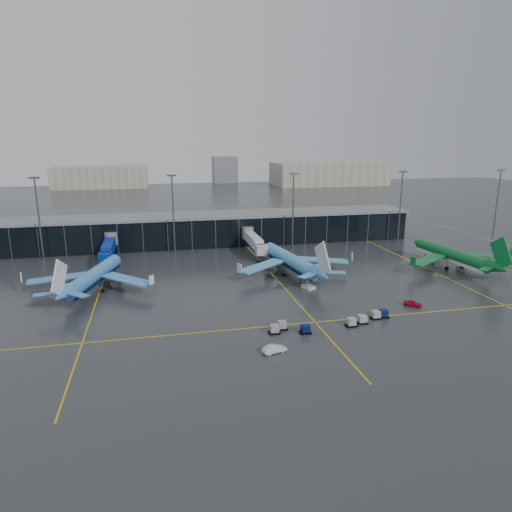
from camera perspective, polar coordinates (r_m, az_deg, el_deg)
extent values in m
plane|color=#282B2D|center=(105.49, -0.52, -5.68)|extent=(600.00, 600.00, 0.00)
cube|color=black|center=(163.27, -5.09, 3.30)|extent=(140.00, 16.00, 10.00)
cube|color=slate|center=(162.34, -5.13, 5.14)|extent=(142.00, 17.00, 0.80)
cylinder|color=#595B60|center=(154.25, -17.66, 2.10)|extent=(4.00, 4.00, 4.00)
cube|color=navy|center=(141.30, -18.07, 0.65)|extent=(3.00, 24.00, 3.00)
cylinder|color=#595B60|center=(134.81, -18.25, -1.36)|extent=(1.00, 1.00, 2.60)
cylinder|color=#595B60|center=(156.61, -1.05, 2.96)|extent=(4.00, 4.00, 4.00)
cube|color=silver|center=(143.87, 0.03, 1.61)|extent=(3.00, 24.00, 3.00)
cylinder|color=#595B60|center=(137.50, 0.72, -0.32)|extent=(1.00, 1.00, 2.60)
cylinder|color=#595B60|center=(152.74, -25.47, 4.05)|extent=(0.50, 0.50, 25.00)
cube|color=#595B60|center=(151.29, -25.99, 8.78)|extent=(3.00, 0.40, 0.60)
cylinder|color=#595B60|center=(148.93, -10.29, 4.99)|extent=(0.50, 0.50, 25.00)
cube|color=#595B60|center=(147.45, -10.51, 9.86)|extent=(3.00, 0.40, 0.60)
cylinder|color=#595B60|center=(155.67, 4.65, 5.57)|extent=(0.50, 0.50, 25.00)
cube|color=#595B60|center=(154.26, 4.74, 10.24)|extent=(3.00, 0.40, 0.60)
cylinder|color=#595B60|center=(171.72, 17.57, 5.77)|extent=(0.50, 0.50, 25.00)
cube|color=#595B60|center=(170.44, 17.90, 9.99)|extent=(3.00, 0.40, 0.60)
cylinder|color=#595B60|center=(194.78, 27.88, 5.73)|extent=(0.50, 0.50, 25.00)
cube|color=#595B60|center=(193.65, 28.32, 9.43)|extent=(3.00, 0.40, 0.60)
cube|color=#B2AD99|center=(384.61, 9.04, 10.13)|extent=(90.00, 42.00, 18.00)
cube|color=#B2AD99|center=(380.03, -18.75, 9.36)|extent=(70.00, 38.00, 16.00)
cube|color=#B2AD99|center=(402.33, -3.96, 10.73)|extent=(20.00, 20.00, 22.00)
cube|color=gold|center=(123.23, -18.72, -3.48)|extent=(0.30, 120.00, 0.02)
cube|color=gold|center=(126.17, 2.02, -2.29)|extent=(0.30, 120.00, 0.02)
cube|color=gold|center=(143.89, 19.64, -1.04)|extent=(0.30, 120.00, 0.02)
cube|color=gold|center=(94.65, 7.40, -8.21)|extent=(220.00, 0.30, 0.02)
cube|color=black|center=(93.87, 11.81, -8.49)|extent=(2.20, 1.50, 0.36)
cube|color=gray|center=(93.58, 11.83, -8.05)|extent=(1.60, 1.50, 1.50)
cube|color=black|center=(99.80, 15.60, -7.32)|extent=(2.20, 1.50, 0.36)
cube|color=#041639|center=(99.52, 15.63, -6.91)|extent=(1.60, 1.50, 1.50)
cube|color=black|center=(95.77, 13.11, -8.09)|extent=(2.20, 1.50, 0.36)
cube|color=#9A9CA3|center=(95.48, 13.14, -7.66)|extent=(1.60, 1.50, 1.50)
cube|color=black|center=(98.79, 14.73, -7.49)|extent=(2.20, 1.50, 0.36)
cube|color=#979C9F|center=(98.51, 14.75, -7.07)|extent=(1.60, 1.50, 1.50)
cube|color=black|center=(89.32, 6.19, -9.47)|extent=(2.20, 1.50, 0.36)
cube|color=#050E47|center=(89.02, 6.21, -9.02)|extent=(1.60, 1.50, 1.50)
cube|color=black|center=(90.62, 3.26, -9.04)|extent=(2.20, 1.50, 0.36)
cube|color=gray|center=(90.32, 3.27, -8.59)|extent=(1.60, 1.50, 1.50)
cube|color=black|center=(88.85, 2.31, -9.53)|extent=(2.20, 1.50, 0.36)
cube|color=gray|center=(88.54, 2.31, -9.07)|extent=(1.60, 1.50, 1.50)
cube|color=silver|center=(114.96, 6.56, -3.85)|extent=(3.11, 3.74, 0.80)
cube|color=silver|center=(114.38, 6.59, -2.95)|extent=(2.43, 3.20, 2.29)
imported|color=#A90D22|center=(108.10, 19.00, -5.62)|extent=(4.03, 3.55, 1.32)
imported|color=silver|center=(81.24, 2.33, -11.50)|extent=(4.60, 2.58, 1.43)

